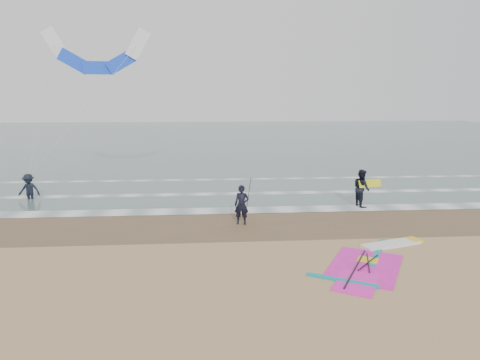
{
  "coord_description": "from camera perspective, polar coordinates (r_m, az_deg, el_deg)",
  "views": [
    {
      "loc": [
        -1.78,
        -12.53,
        5.61
      ],
      "look_at": [
        -0.46,
        5.0,
        2.2
      ],
      "focal_mm": 32.0,
      "sensor_mm": 36.0,
      "label": 1
    }
  ],
  "objects": [
    {
      "name": "ground",
      "position": [
        13.84,
        3.53,
        -12.95
      ],
      "size": [
        120.0,
        120.0,
        0.0
      ],
      "primitive_type": "plane",
      "color": "tan",
      "rests_on": "ground"
    },
    {
      "name": "sea_water",
      "position": [
        60.81,
        -2.64,
        5.68
      ],
      "size": [
        120.0,
        80.0,
        0.02
      ],
      "primitive_type": "cube",
      "color": "#47605E",
      "rests_on": "ground"
    },
    {
      "name": "wet_sand_band",
      "position": [
        19.44,
        1.12,
        -5.79
      ],
      "size": [
        120.0,
        5.0,
        0.01
      ],
      "primitive_type": "cube",
      "color": "brown",
      "rests_on": "ground"
    },
    {
      "name": "foam_waterline",
      "position": [
        23.71,
        0.11,
        -2.64
      ],
      "size": [
        120.0,
        9.15,
        0.02
      ],
      "color": "white",
      "rests_on": "ground"
    },
    {
      "name": "windsurf_rig",
      "position": [
        15.87,
        17.44,
        -10.12
      ],
      "size": [
        5.27,
        4.99,
        0.13
      ],
      "color": "white",
      "rests_on": "ground"
    },
    {
      "name": "person_standing",
      "position": [
        19.08,
        0.23,
        -3.34
      ],
      "size": [
        0.73,
        0.57,
        1.78
      ],
      "primitive_type": "imported",
      "rotation": [
        0.0,
        0.0,
        -0.24
      ],
      "color": "black",
      "rests_on": "ground"
    },
    {
      "name": "person_walking",
      "position": [
        23.02,
        15.89,
        -1.05
      ],
      "size": [
        0.9,
        1.07,
        1.96
      ],
      "primitive_type": "imported",
      "rotation": [
        0.0,
        0.0,
        1.75
      ],
      "color": "black",
      "rests_on": "ground"
    },
    {
      "name": "person_wading",
      "position": [
        26.36,
        -26.36,
        -0.46
      ],
      "size": [
        1.19,
        0.72,
        1.81
      ],
      "primitive_type": "imported",
      "rotation": [
        0.0,
        0.0,
        -0.04
      ],
      "color": "black",
      "rests_on": "ground"
    },
    {
      "name": "held_pole",
      "position": [
        19.0,
        1.13,
        -2.11
      ],
      "size": [
        0.17,
        0.86,
        1.82
      ],
      "color": "black",
      "rests_on": "ground"
    },
    {
      "name": "carried_kiteboard",
      "position": [
        23.01,
        16.94,
        -0.44
      ],
      "size": [
        1.3,
        0.51,
        0.39
      ],
      "color": "yellow",
      "rests_on": "ground"
    },
    {
      "name": "surf_kite",
      "position": [
        29.48,
        -18.49,
        15.42
      ],
      "size": [
        6.76,
        4.81,
        8.73
      ],
      "color": "white",
      "rests_on": "ground"
    }
  ]
}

